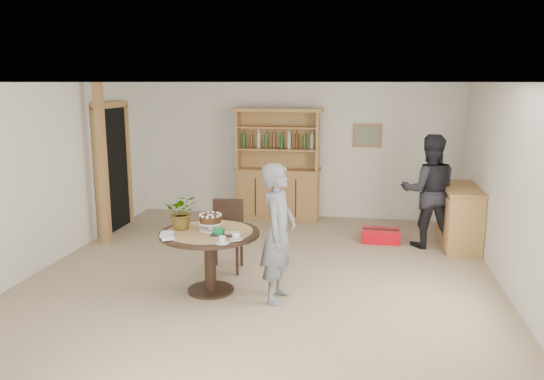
{
  "coord_description": "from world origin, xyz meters",
  "views": [
    {
      "loc": [
        1.26,
        -6.27,
        2.5
      ],
      "look_at": [
        0.03,
        0.73,
        1.05
      ],
      "focal_mm": 35.0,
      "sensor_mm": 36.0,
      "label": 1
    }
  ],
  "objects": [
    {
      "name": "flower_vase",
      "position": [
        -0.88,
        -0.36,
        0.97
      ],
      "size": [
        0.47,
        0.44,
        0.42
      ],
      "primitive_type": "imported",
      "rotation": [
        0.0,
        0.0,
        0.35
      ],
      "color": "#3F7233",
      "rests_on": "dining_table"
    },
    {
      "name": "sideboard",
      "position": [
        2.74,
        2.0,
        0.47
      ],
      "size": [
        0.54,
        1.26,
        0.94
      ],
      "color": "tan",
      "rests_on": "ground"
    },
    {
      "name": "dining_chair",
      "position": [
        -0.53,
        0.42,
        0.54
      ],
      "size": [
        0.45,
        0.45,
        0.95
      ],
      "rotation": [
        0.0,
        0.0,
        0.07
      ],
      "color": "black",
      "rests_on": "ground"
    },
    {
      "name": "pine_post",
      "position": [
        -2.7,
        1.2,
        1.25
      ],
      "size": [
        0.12,
        0.12,
        2.5
      ],
      "primitive_type": "cube",
      "color": "#B67B4C",
      "rests_on": "ground"
    },
    {
      "name": "coffee_cup_a",
      "position": [
        -0.13,
        -0.69,
        0.8
      ],
      "size": [
        0.15,
        0.15,
        0.09
      ],
      "color": "silver",
      "rests_on": "dining_table"
    },
    {
      "name": "adult_person",
      "position": [
        2.25,
        1.92,
        0.87
      ],
      "size": [
        0.88,
        0.7,
        1.74
      ],
      "primitive_type": "imported",
      "rotation": [
        0.0,
        0.0,
        3.19
      ],
      "color": "black",
      "rests_on": "ground"
    },
    {
      "name": "room_shell",
      "position": [
        0.0,
        0.01,
        1.74
      ],
      "size": [
        6.04,
        7.04,
        2.52
      ],
      "color": "white",
      "rests_on": "ground"
    },
    {
      "name": "gift_tray",
      "position": [
        -0.31,
        -0.53,
        0.79
      ],
      "size": [
        0.3,
        0.2,
        0.08
      ],
      "color": "black",
      "rests_on": "dining_table"
    },
    {
      "name": "hutch",
      "position": [
        -0.3,
        3.24,
        0.69
      ],
      "size": [
        1.62,
        0.54,
        2.04
      ],
      "color": "tan",
      "rests_on": "ground"
    },
    {
      "name": "teen_boy",
      "position": [
        0.32,
        -0.51,
        0.81
      ],
      "size": [
        0.45,
        0.63,
        1.61
      ],
      "primitive_type": "imported",
      "rotation": [
        0.0,
        0.0,
        1.46
      ],
      "color": "slate",
      "rests_on": "ground"
    },
    {
      "name": "birthday_cake",
      "position": [
        -0.53,
        -0.36,
        0.88
      ],
      "size": [
        0.3,
        0.3,
        0.2
      ],
      "color": "white",
      "rests_on": "dining_table"
    },
    {
      "name": "napkins",
      "position": [
        -0.94,
        -0.72,
        0.77
      ],
      "size": [
        0.24,
        0.33,
        0.03
      ],
      "color": "white",
      "rests_on": "dining_table"
    },
    {
      "name": "ground",
      "position": [
        0.0,
        0.0,
        0.0
      ],
      "size": [
        7.0,
        7.0,
        0.0
      ],
      "primitive_type": "plane",
      "color": "tan",
      "rests_on": "ground"
    },
    {
      "name": "coffee_cup_b",
      "position": [
        -0.25,
        -0.86,
        0.79
      ],
      "size": [
        0.15,
        0.15,
        0.08
      ],
      "color": "silver",
      "rests_on": "dining_table"
    },
    {
      "name": "red_suitcase",
      "position": [
        1.56,
        2.03,
        0.1
      ],
      "size": [
        0.6,
        0.41,
        0.21
      ],
      "rotation": [
        0.0,
        0.0,
        -0.01
      ],
      "color": "red",
      "rests_on": "ground"
    },
    {
      "name": "dining_table",
      "position": [
        -0.53,
        -0.41,
        0.6
      ],
      "size": [
        1.2,
        1.2,
        0.76
      ],
      "color": "black",
      "rests_on": "ground"
    },
    {
      "name": "doorway",
      "position": [
        -2.93,
        2.0,
        1.11
      ],
      "size": [
        0.13,
        1.1,
        2.18
      ],
      "color": "black",
      "rests_on": "ground"
    }
  ]
}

